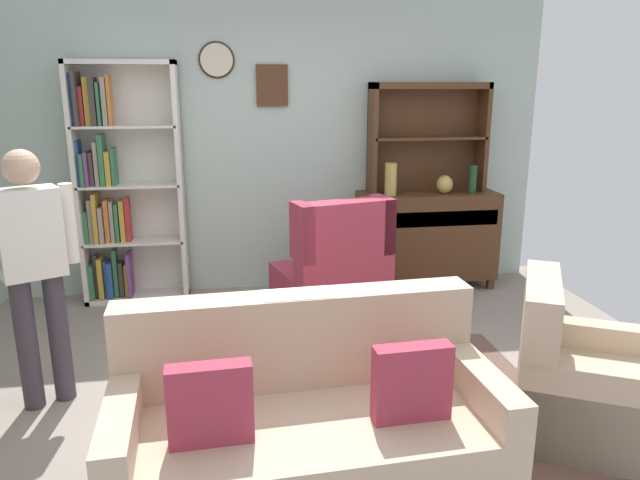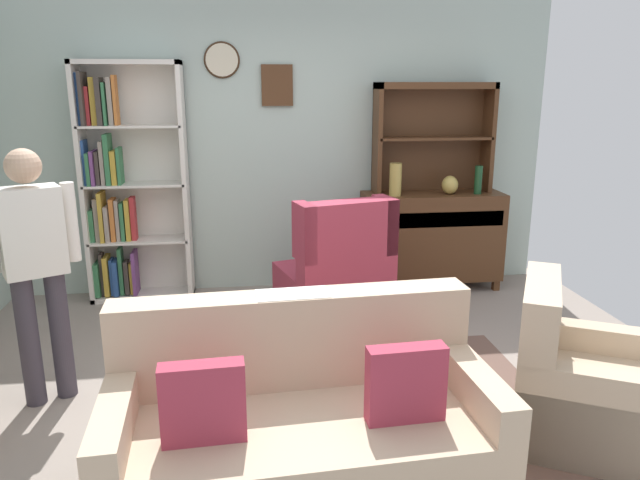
% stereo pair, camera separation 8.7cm
% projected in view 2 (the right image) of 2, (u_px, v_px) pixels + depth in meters
% --- Properties ---
extents(ground_plane, '(5.40, 4.60, 0.02)m').
position_uv_depth(ground_plane, '(309.00, 393.00, 3.79)').
color(ground_plane, gray).
extents(wall_back, '(5.00, 0.09, 2.80)m').
position_uv_depth(wall_back, '(282.00, 140.00, 5.47)').
color(wall_back, '#ADC1B7').
rests_on(wall_back, ground_plane).
extents(area_rug, '(2.52, 1.97, 0.01)m').
position_uv_depth(area_rug, '(348.00, 414.00, 3.53)').
color(area_rug, brown).
rests_on(area_rug, ground_plane).
extents(bookshelf, '(0.90, 0.30, 2.10)m').
position_uv_depth(bookshelf, '(126.00, 188.00, 5.21)').
color(bookshelf, silver).
rests_on(bookshelf, ground_plane).
extents(sideboard, '(1.30, 0.45, 0.92)m').
position_uv_depth(sideboard, '(431.00, 236.00, 5.62)').
color(sideboard, '#4C2D19').
rests_on(sideboard, ground_plane).
extents(sideboard_hutch, '(1.10, 0.26, 1.00)m').
position_uv_depth(sideboard_hutch, '(433.00, 123.00, 5.45)').
color(sideboard_hutch, '#4C2D19').
rests_on(sideboard_hutch, sideboard).
extents(vase_tall, '(0.11, 0.11, 0.30)m').
position_uv_depth(vase_tall, '(395.00, 180.00, 5.35)').
color(vase_tall, tan).
rests_on(vase_tall, sideboard).
extents(vase_round, '(0.15, 0.15, 0.17)m').
position_uv_depth(vase_round, '(450.00, 185.00, 5.44)').
color(vase_round, tan).
rests_on(vase_round, sideboard).
extents(bottle_wine, '(0.07, 0.07, 0.26)m').
position_uv_depth(bottle_wine, '(478.00, 180.00, 5.44)').
color(bottle_wine, '#194223').
rests_on(bottle_wine, sideboard).
extents(couch_floral, '(1.84, 0.94, 0.90)m').
position_uv_depth(couch_floral, '(302.00, 429.00, 2.83)').
color(couch_floral, '#C6AD8E').
rests_on(couch_floral, ground_plane).
extents(armchair_floral, '(1.04, 1.03, 0.88)m').
position_uv_depth(armchair_floral, '(582.00, 389.00, 3.25)').
color(armchair_floral, '#C6AD8E').
rests_on(armchair_floral, ground_plane).
extents(wingback_chair, '(0.96, 0.97, 1.05)m').
position_uv_depth(wingback_chair, '(336.00, 277.00, 4.82)').
color(wingback_chair, '#A33347').
rests_on(wingback_chair, ground_plane).
extents(person_reading, '(0.50, 0.33, 1.56)m').
position_uv_depth(person_reading, '(35.00, 260.00, 3.48)').
color(person_reading, '#38333D').
rests_on(person_reading, ground_plane).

